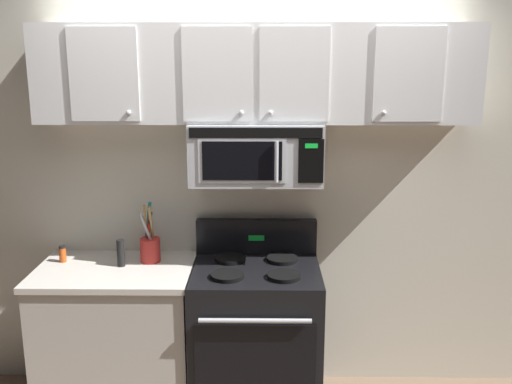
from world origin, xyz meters
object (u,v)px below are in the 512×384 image
at_px(stove_range, 256,335).
at_px(spice_jar, 63,254).
at_px(pepper_mill, 121,253).
at_px(utensil_crock_red, 150,246).
at_px(over_range_microwave, 256,153).
at_px(salt_shaker, 122,252).

bearing_deg(stove_range, spice_jar, 175.08).
relative_size(stove_range, pepper_mill, 6.81).
bearing_deg(spice_jar, stove_range, -4.92).
distance_m(utensil_crock_red, spice_jar, 0.53).
height_order(stove_range, utensil_crock_red, utensil_crock_red).
height_order(pepper_mill, spice_jar, pepper_mill).
bearing_deg(stove_range, pepper_mill, 177.62).
xyz_separation_m(stove_range, over_range_microwave, (-0.00, 0.12, 1.11)).
bearing_deg(pepper_mill, utensil_crock_red, 27.81).
bearing_deg(pepper_mill, salt_shaker, 101.89).
distance_m(over_range_microwave, pepper_mill, 1.00).
distance_m(over_range_microwave, salt_shaker, 1.04).
relative_size(salt_shaker, pepper_mill, 0.63).
xyz_separation_m(salt_shaker, spice_jar, (-0.35, -0.05, 0.00)).
bearing_deg(utensil_crock_red, pepper_mill, -152.19).
distance_m(salt_shaker, pepper_mill, 0.12).
relative_size(over_range_microwave, salt_shaker, 7.36).
bearing_deg(over_range_microwave, stove_range, -89.86).
relative_size(stove_range, over_range_microwave, 1.47).
xyz_separation_m(over_range_microwave, spice_jar, (-1.18, -0.01, -0.62)).
bearing_deg(stove_range, over_range_microwave, 90.14).
bearing_deg(salt_shaker, pepper_mill, -78.11).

